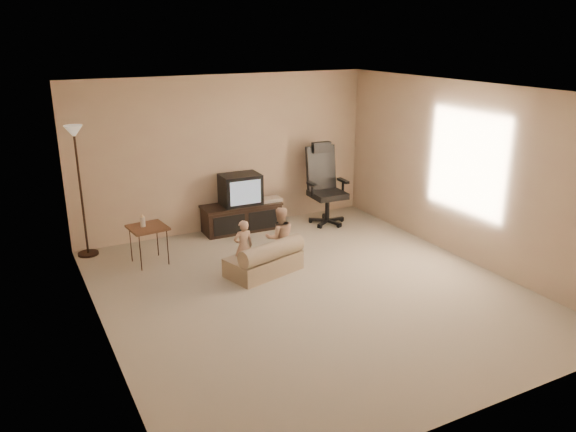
% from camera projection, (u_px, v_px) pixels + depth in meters
% --- Properties ---
extents(floor, '(5.50, 5.50, 0.00)m').
position_uv_depth(floor, '(309.00, 290.00, 7.13)').
color(floor, '#B1A28C').
rests_on(floor, ground).
extents(room_shell, '(5.50, 5.50, 5.50)m').
position_uv_depth(room_shell, '(311.00, 174.00, 6.66)').
color(room_shell, silver).
rests_on(room_shell, floor).
extents(tv_stand, '(1.33, 0.52, 0.95)m').
position_uv_depth(tv_stand, '(242.00, 207.00, 9.17)').
color(tv_stand, black).
rests_on(tv_stand, floor).
extents(office_chair, '(0.68, 0.70, 1.36)m').
position_uv_depth(office_chair, '(325.00, 195.00, 9.51)').
color(office_chair, black).
rests_on(office_chair, floor).
extents(side_table, '(0.54, 0.54, 0.74)m').
position_uv_depth(side_table, '(147.00, 228.00, 7.81)').
color(side_table, brown).
rests_on(side_table, floor).
extents(floor_lamp, '(0.30, 0.30, 1.91)m').
position_uv_depth(floor_lamp, '(77.00, 162.00, 7.83)').
color(floor_lamp, black).
rests_on(floor_lamp, floor).
extents(child_sofa, '(1.11, 0.81, 0.49)m').
position_uv_depth(child_sofa, '(266.00, 260.00, 7.56)').
color(child_sofa, tan).
rests_on(child_sofa, floor).
extents(toddler_left, '(0.28, 0.21, 0.75)m').
position_uv_depth(toddler_left, '(243.00, 247.00, 7.54)').
color(toddler_left, '#DEAD8A').
rests_on(toddler_left, floor).
extents(toddler_right, '(0.46, 0.32, 0.86)m').
position_uv_depth(toddler_right, '(280.00, 237.00, 7.73)').
color(toddler_right, '#DEAD8A').
rests_on(toddler_right, floor).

